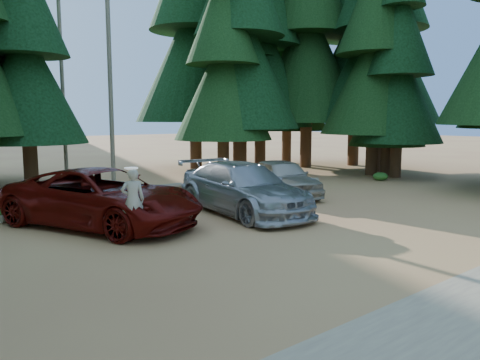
{
  "coord_description": "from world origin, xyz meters",
  "views": [
    {
      "loc": [
        -9.62,
        -9.35,
        3.36
      ],
      "look_at": [
        0.38,
        3.06,
        1.25
      ],
      "focal_mm": 35.0,
      "sensor_mm": 36.0,
      "label": 1
    }
  ],
  "objects_px": {
    "frisbee_player": "(133,199)",
    "red_pickup": "(102,198)",
    "log_right": "(280,184)",
    "silver_minivan_center": "(243,188)",
    "silver_minivan_right": "(282,178)",
    "log_left": "(46,210)",
    "log_mid": "(154,188)"
  },
  "relations": [
    {
      "from": "log_left",
      "to": "log_right",
      "type": "bearing_deg",
      "value": -29.06
    },
    {
      "from": "silver_minivan_center",
      "to": "red_pickup",
      "type": "bearing_deg",
      "value": 171.7
    },
    {
      "from": "silver_minivan_right",
      "to": "log_left",
      "type": "height_order",
      "value": "silver_minivan_right"
    },
    {
      "from": "frisbee_player",
      "to": "red_pickup",
      "type": "bearing_deg",
      "value": -71.79
    },
    {
      "from": "silver_minivan_center",
      "to": "frisbee_player",
      "type": "relative_size",
      "value": 3.64
    },
    {
      "from": "log_left",
      "to": "frisbee_player",
      "type": "bearing_deg",
      "value": -109.7
    },
    {
      "from": "silver_minivan_right",
      "to": "log_left",
      "type": "distance_m",
      "value": 9.53
    },
    {
      "from": "red_pickup",
      "to": "frisbee_player",
      "type": "height_order",
      "value": "frisbee_player"
    },
    {
      "from": "silver_minivan_center",
      "to": "silver_minivan_right",
      "type": "bearing_deg",
      "value": 31.51
    },
    {
      "from": "silver_minivan_right",
      "to": "log_right",
      "type": "xyz_separation_m",
      "value": [
        1.7,
        1.89,
        -0.65
      ]
    },
    {
      "from": "log_right",
      "to": "silver_minivan_right",
      "type": "bearing_deg",
      "value": -127.34
    },
    {
      "from": "log_mid",
      "to": "log_right",
      "type": "relative_size",
      "value": 0.59
    },
    {
      "from": "silver_minivan_center",
      "to": "log_left",
      "type": "xyz_separation_m",
      "value": [
        -5.51,
        4.37,
        -0.76
      ]
    },
    {
      "from": "red_pickup",
      "to": "log_right",
      "type": "xyz_separation_m",
      "value": [
        10.04,
        2.5,
        -0.75
      ]
    },
    {
      "from": "frisbee_player",
      "to": "log_mid",
      "type": "bearing_deg",
      "value": -98.63
    },
    {
      "from": "silver_minivan_center",
      "to": "log_mid",
      "type": "relative_size",
      "value": 2.1
    },
    {
      "from": "red_pickup",
      "to": "log_mid",
      "type": "distance_m",
      "value": 7.4
    },
    {
      "from": "red_pickup",
      "to": "silver_minivan_center",
      "type": "height_order",
      "value": "red_pickup"
    },
    {
      "from": "silver_minivan_right",
      "to": "frisbee_player",
      "type": "distance_m",
      "value": 9.16
    },
    {
      "from": "log_mid",
      "to": "red_pickup",
      "type": "bearing_deg",
      "value": -130.47
    },
    {
      "from": "red_pickup",
      "to": "log_mid",
      "type": "bearing_deg",
      "value": 25.24
    },
    {
      "from": "log_left",
      "to": "log_mid",
      "type": "height_order",
      "value": "log_left"
    },
    {
      "from": "log_left",
      "to": "red_pickup",
      "type": "bearing_deg",
      "value": -101.42
    },
    {
      "from": "frisbee_player",
      "to": "silver_minivan_center",
      "type": "bearing_deg",
      "value": -140.71
    },
    {
      "from": "silver_minivan_center",
      "to": "log_left",
      "type": "distance_m",
      "value": 7.07
    },
    {
      "from": "silver_minivan_center",
      "to": "log_left",
      "type": "bearing_deg",
      "value": 147.11
    },
    {
      "from": "frisbee_player",
      "to": "log_right",
      "type": "xyz_separation_m",
      "value": [
        10.27,
        5.09,
        -1.07
      ]
    },
    {
      "from": "red_pickup",
      "to": "log_right",
      "type": "relative_size",
      "value": 1.32
    },
    {
      "from": "silver_minivan_center",
      "to": "log_left",
      "type": "relative_size",
      "value": 1.7
    },
    {
      "from": "log_left",
      "to": "log_right",
      "type": "xyz_separation_m",
      "value": [
        10.84,
        -0.71,
        0.03
      ]
    },
    {
      "from": "silver_minivan_right",
      "to": "log_left",
      "type": "relative_size",
      "value": 1.31
    },
    {
      "from": "log_left",
      "to": "log_right",
      "type": "relative_size",
      "value": 0.74
    }
  ]
}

